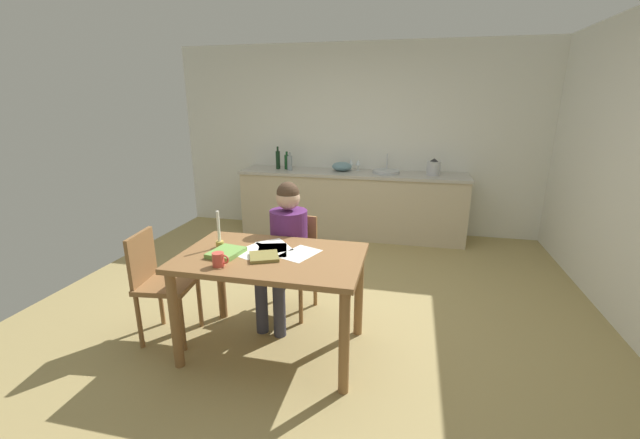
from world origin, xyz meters
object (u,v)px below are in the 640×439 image
(dining_table, at_px, (272,270))
(bottle_oil, at_px, (278,159))
(coffee_mug, at_px, (219,259))
(stovetop_kettle, at_px, (434,168))
(candlestick, at_px, (219,237))
(bottle_vinegar, at_px, (287,162))
(wine_glass_by_kettle, at_px, (351,162))
(person_seated, at_px, (286,243))
(bottle_wine_red, at_px, (290,163))
(book_cookery, at_px, (226,253))
(mixing_bowl, at_px, (342,166))
(chair_side_empty, at_px, (160,280))
(chair_at_table, at_px, (293,259))
(book_magazine, at_px, (264,257))
(sink_unit, at_px, (386,172))
(wine_glass_near_sink, at_px, (358,163))

(dining_table, relative_size, bottle_oil, 4.16)
(coffee_mug, xyz_separation_m, stovetop_kettle, (1.50, 3.12, 0.18))
(candlestick, height_order, bottle_vinegar, bottle_vinegar)
(wine_glass_by_kettle, bearing_deg, bottle_vinegar, -172.06)
(person_seated, bearing_deg, bottle_oil, 109.99)
(bottle_wine_red, bearing_deg, book_cookery, -82.06)
(mixing_bowl, bearing_deg, chair_side_empty, -107.41)
(dining_table, distance_m, chair_at_table, 0.68)
(book_magazine, relative_size, bottle_wine_red, 0.79)
(candlestick, relative_size, book_cookery, 1.16)
(wine_glass_by_kettle, bearing_deg, candlestick, -100.46)
(dining_table, relative_size, person_seated, 1.10)
(candlestick, xyz_separation_m, stovetop_kettle, (1.66, 2.80, 0.14))
(sink_unit, bearing_deg, mixing_bowl, 175.10)
(chair_at_table, relative_size, sink_unit, 2.38)
(bottle_wine_red, bearing_deg, mixing_bowl, 9.68)
(coffee_mug, relative_size, sink_unit, 0.32)
(book_cookery, relative_size, stovetop_kettle, 1.12)
(bottle_oil, bearing_deg, book_magazine, -73.21)
(book_cookery, bearing_deg, mixing_bowl, 93.30)
(person_seated, distance_m, mixing_bowl, 2.42)
(candlestick, distance_m, bottle_wine_red, 2.75)
(stovetop_kettle, height_order, wine_glass_near_sink, stovetop_kettle)
(sink_unit, bearing_deg, bottle_vinegar, 179.17)
(bottle_oil, height_order, bottle_wine_red, bottle_oil)
(person_seated, xyz_separation_m, coffee_mug, (-0.22, -0.77, 0.14))
(coffee_mug, distance_m, book_magazine, 0.32)
(dining_table, relative_size, bottle_vinegar, 5.26)
(coffee_mug, relative_size, stovetop_kettle, 0.53)
(sink_unit, xyz_separation_m, mixing_bowl, (-0.61, 0.05, 0.04))
(coffee_mug, height_order, candlestick, candlestick)
(candlestick, xyz_separation_m, bottle_wine_red, (-0.29, 2.73, 0.15))
(chair_side_empty, xyz_separation_m, candlestick, (0.49, 0.09, 0.36))
(chair_side_empty, bearing_deg, bottle_vinegar, 87.37)
(bottle_oil, xyz_separation_m, wine_glass_by_kettle, (1.03, 0.13, -0.03))
(book_magazine, xyz_separation_m, wine_glass_by_kettle, (0.14, 3.07, 0.22))
(chair_at_table, distance_m, book_magazine, 0.78)
(mixing_bowl, bearing_deg, sink_unit, -4.90)
(dining_table, bearing_deg, candlestick, 172.24)
(bottle_vinegar, height_order, wine_glass_by_kettle, bottle_vinegar)
(bottle_vinegar, bearing_deg, chair_at_table, -71.42)
(sink_unit, height_order, stovetop_kettle, sink_unit)
(candlestick, bearing_deg, person_seated, 50.02)
(coffee_mug, bearing_deg, person_seated, 74.20)
(coffee_mug, xyz_separation_m, bottle_vinegar, (-0.51, 3.15, 0.18))
(candlestick, distance_m, wine_glass_near_sink, 3.02)
(book_magazine, bearing_deg, person_seated, 68.13)
(chair_side_empty, xyz_separation_m, sink_unit, (1.54, 2.89, 0.43))
(chair_at_table, relative_size, wine_glass_by_kettle, 5.57)
(sink_unit, bearing_deg, chair_at_table, -106.48)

